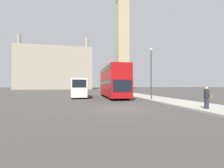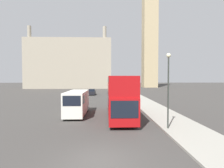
{
  "view_description": "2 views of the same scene",
  "coord_description": "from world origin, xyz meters",
  "px_view_note": "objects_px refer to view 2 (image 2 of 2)",
  "views": [
    {
      "loc": [
        -2.7,
        -11.43,
        1.77
      ],
      "look_at": [
        1.89,
        11.11,
        2.02
      ],
      "focal_mm": 24.0,
      "sensor_mm": 36.0,
      "label": 1
    },
    {
      "loc": [
        0.43,
        -8.89,
        4.3
      ],
      "look_at": [
        1.28,
        18.08,
        3.36
      ],
      "focal_mm": 28.0,
      "sensor_mm": 36.0,
      "label": 2
    }
  ],
  "objects_px": {
    "white_van": "(77,102)",
    "parked_sedan": "(92,92)",
    "street_lamp": "(168,80)",
    "clock_tower": "(150,11)",
    "red_double_decker_bus": "(120,94)"
  },
  "relations": [
    {
      "from": "white_van",
      "to": "parked_sedan",
      "type": "bearing_deg",
      "value": 90.81
    },
    {
      "from": "white_van",
      "to": "street_lamp",
      "type": "relative_size",
      "value": 1.01
    },
    {
      "from": "white_van",
      "to": "clock_tower",
      "type": "bearing_deg",
      "value": 68.76
    },
    {
      "from": "clock_tower",
      "to": "parked_sedan",
      "type": "relative_size",
      "value": 15.49
    },
    {
      "from": "red_double_decker_bus",
      "to": "white_van",
      "type": "height_order",
      "value": "red_double_decker_bus"
    },
    {
      "from": "clock_tower",
      "to": "street_lamp",
      "type": "bearing_deg",
      "value": -102.65
    },
    {
      "from": "white_van",
      "to": "parked_sedan",
      "type": "height_order",
      "value": "white_van"
    },
    {
      "from": "clock_tower",
      "to": "parked_sedan",
      "type": "xyz_separation_m",
      "value": [
        -23.6,
        -35.44,
        -33.96
      ]
    },
    {
      "from": "street_lamp",
      "to": "red_double_decker_bus",
      "type": "bearing_deg",
      "value": 125.8
    },
    {
      "from": "clock_tower",
      "to": "white_van",
      "type": "bearing_deg",
      "value": -111.24
    },
    {
      "from": "white_van",
      "to": "parked_sedan",
      "type": "distance_m",
      "value": 24.43
    },
    {
      "from": "red_double_decker_bus",
      "to": "street_lamp",
      "type": "distance_m",
      "value": 6.37
    },
    {
      "from": "white_van",
      "to": "street_lamp",
      "type": "height_order",
      "value": "street_lamp"
    },
    {
      "from": "clock_tower",
      "to": "street_lamp",
      "type": "relative_size",
      "value": 10.99
    },
    {
      "from": "red_double_decker_bus",
      "to": "street_lamp",
      "type": "height_order",
      "value": "street_lamp"
    }
  ]
}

